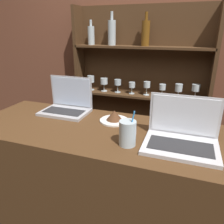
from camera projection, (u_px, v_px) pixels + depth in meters
name	position (u px, v px, depth m)	size (l,w,h in m)	color
bar_counter	(121.00, 207.00, 1.37)	(1.80, 0.58, 1.04)	#4C3019
back_wall	(157.00, 54.00, 2.02)	(7.00, 0.06, 2.70)	brown
back_shelf	(139.00, 98.00, 2.14)	(1.26, 0.18, 1.78)	#472D19
laptop_near	(67.00, 104.00, 1.47)	(0.31, 0.21, 0.23)	#ADADB2
laptop_far	(182.00, 136.00, 1.05)	(0.34, 0.25, 0.23)	silver
cake_plate	(114.00, 117.00, 1.32)	(0.18, 0.18, 0.07)	white
water_glass	(128.00, 133.00, 1.04)	(0.08, 0.08, 0.18)	silver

